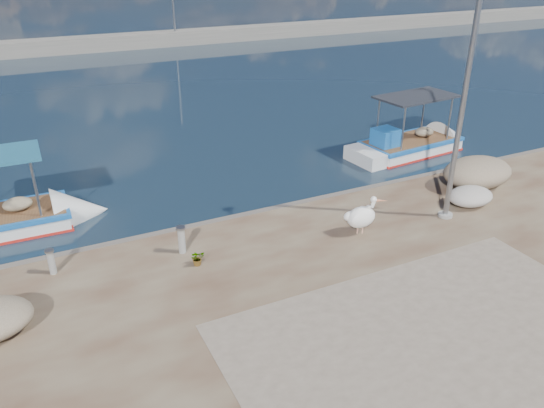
{
  "coord_description": "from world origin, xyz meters",
  "views": [
    {
      "loc": [
        -6.09,
        -8.61,
        8.01
      ],
      "look_at": [
        0.0,
        3.8,
        1.3
      ],
      "focal_mm": 35.0,
      "sensor_mm": 36.0,
      "label": 1
    }
  ],
  "objects_px": {
    "pelican": "(362,216)",
    "bollard_near": "(182,239)",
    "lamp_post": "(461,112)",
    "boat_right": "(409,147)"
  },
  "relations": [
    {
      "from": "pelican",
      "to": "bollard_near",
      "type": "distance_m",
      "value": 5.14
    },
    {
      "from": "pelican",
      "to": "lamp_post",
      "type": "height_order",
      "value": "lamp_post"
    },
    {
      "from": "boat_right",
      "to": "lamp_post",
      "type": "distance_m",
      "value": 7.89
    },
    {
      "from": "pelican",
      "to": "bollard_near",
      "type": "height_order",
      "value": "pelican"
    },
    {
      "from": "boat_right",
      "to": "bollard_near",
      "type": "xyz_separation_m",
      "value": [
        -11.57,
        -4.55,
        0.7
      ]
    },
    {
      "from": "boat_right",
      "to": "pelican",
      "type": "bearing_deg",
      "value": -143.82
    },
    {
      "from": "lamp_post",
      "to": "pelican",
      "type": "bearing_deg",
      "value": 175.58
    },
    {
      "from": "lamp_post",
      "to": "bollard_near",
      "type": "distance_m",
      "value": 8.59
    },
    {
      "from": "lamp_post",
      "to": "bollard_near",
      "type": "relative_size",
      "value": 8.9
    },
    {
      "from": "boat_right",
      "to": "pelican",
      "type": "relative_size",
      "value": 5.04
    }
  ]
}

